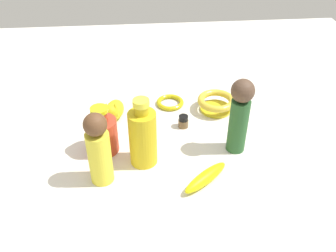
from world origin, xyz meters
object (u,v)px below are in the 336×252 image
object	(u,v)px
bottle_tall	(143,136)
bottle_short	(102,134)
bowl	(216,102)
nail_polish_jar	(183,121)
bangle	(170,102)
cat_figurine	(114,110)
person_figure_adult	(99,149)
person_figure_child	(240,114)
banana	(206,177)

from	to	relation	value
bottle_tall	bottle_short	size ratio (longest dim) A/B	1.39
bottle_tall	bowl	bearing A→B (deg)	133.28
nail_polish_jar	bottle_tall	size ratio (longest dim) A/B	0.20
bangle	bowl	bearing A→B (deg)	72.22
cat_figurine	bowl	bearing A→B (deg)	93.37
bangle	cat_figurine	size ratio (longest dim) A/B	0.69
bowl	bottle_short	bearing A→B (deg)	-64.23
bottle_tall	person_figure_adult	bearing A→B (deg)	-60.76
bowl	nail_polish_jar	bearing A→B (deg)	-55.22
nail_polish_jar	bangle	distance (m)	0.14
nail_polish_jar	bangle	xyz separation A→B (m)	(-0.14, -0.03, -0.01)
bangle	cat_figurine	world-z (taller)	cat_figurine
person_figure_child	person_figure_adult	bearing A→B (deg)	-76.15
bowl	cat_figurine	bearing A→B (deg)	-86.63
cat_figurine	banana	distance (m)	0.42
bangle	cat_figurine	xyz separation A→B (m)	(0.07, -0.20, 0.03)
banana	person_figure_adult	size ratio (longest dim) A/B	0.74
person_figure_child	bowl	distance (m)	0.24
person_figure_child	banana	size ratio (longest dim) A/B	1.49
bottle_tall	bowl	size ratio (longest dim) A/B	1.61
person_figure_adult	bottle_short	xyz separation A→B (m)	(-0.13, -0.00, -0.05)
banana	cat_figurine	bearing A→B (deg)	88.99
nail_polish_jar	cat_figurine	xyz separation A→B (m)	(-0.07, -0.23, 0.01)
bowl	person_figure_adult	bearing A→B (deg)	-50.51
person_figure_child	bottle_short	xyz separation A→B (m)	(-0.03, -0.40, -0.07)
person_figure_child	bowl	xyz separation A→B (m)	(-0.22, -0.02, -0.10)
nail_polish_jar	banana	size ratio (longest dim) A/B	0.26
bottle_tall	bowl	world-z (taller)	bottle_tall
bottle_tall	cat_figurine	xyz separation A→B (m)	(-0.23, -0.09, -0.06)
person_figure_child	bottle_tall	bearing A→B (deg)	-83.36
bowl	person_figure_adult	xyz separation A→B (m)	(0.31, -0.38, 0.08)
person_figure_child	bottle_tall	size ratio (longest dim) A/B	1.13
bowl	bottle_short	world-z (taller)	bottle_short
bottle_tall	bottle_short	xyz separation A→B (m)	(-0.06, -0.12, -0.03)
banana	bottle_short	world-z (taller)	bottle_short
nail_polish_jar	cat_figurine	size ratio (longest dim) A/B	0.29
nail_polish_jar	banana	world-z (taller)	nail_polish_jar
cat_figurine	person_figure_adult	world-z (taller)	person_figure_adult
person_figure_adult	nail_polish_jar	bearing A→B (deg)	131.63
bottle_tall	cat_figurine	distance (m)	0.25
bangle	bottle_short	distance (m)	0.33
cat_figurine	bangle	bearing A→B (deg)	109.84
bangle	banana	xyz separation A→B (m)	(0.40, 0.06, 0.01)
nail_polish_jar	person_figure_child	bearing A→B (deg)	48.92
bangle	bottle_tall	bearing A→B (deg)	-19.36
bangle	bowl	xyz separation A→B (m)	(0.05, 0.16, 0.02)
person_figure_child	banana	bearing A→B (deg)	-40.33
person_figure_child	person_figure_adult	distance (m)	0.41
nail_polish_jar	bangle	world-z (taller)	nail_polish_jar
bottle_short	bottle_tall	bearing A→B (deg)	62.52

